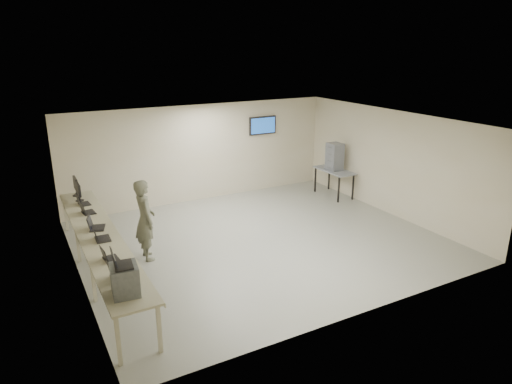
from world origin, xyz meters
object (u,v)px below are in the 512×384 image
equipment_box (125,280)px  soldier (145,220)px  workbench (99,238)px  side_table (334,172)px

equipment_box → soldier: 3.06m
equipment_box → workbench: bearing=95.0°
equipment_box → side_table: bearing=37.4°
workbench → equipment_box: (-0.06, -2.47, 0.30)m
soldier → equipment_box: bearing=160.3°
workbench → soldier: 1.08m
side_table → workbench: bearing=-165.4°
equipment_box → soldier: (1.08, 2.85, -0.25)m
soldier → side_table: bearing=-75.5°
workbench → soldier: bearing=20.6°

